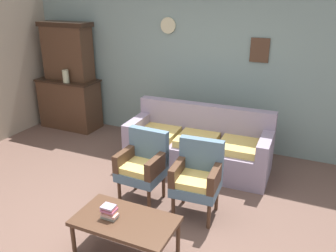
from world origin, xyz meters
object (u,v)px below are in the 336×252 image
Objects in this scene: floral_couch at (199,146)px; armchair_by_doorway at (143,163)px; side_cabinet at (70,103)px; coffee_table at (125,223)px; vase_on_cabinet at (66,76)px; book_stack_on_table at (109,212)px; armchair_near_cabinet at (197,176)px.

floral_couch is 2.35× the size of armchair_by_doorway.
coffee_table is (2.79, -2.64, -0.09)m from side_cabinet.
vase_on_cabinet is 0.11× the size of floral_couch.
book_stack_on_table is at bearing -45.41° from side_cabinet.
armchair_near_cabinet is at bearing 61.09° from book_stack_on_table.
coffee_table is at bearing -90.36° from floral_couch.
vase_on_cabinet reaches higher than side_cabinet.
coffee_table is (2.66, -2.45, -0.67)m from vase_on_cabinet.
vase_on_cabinet is 2.82m from armchair_by_doorway.
vase_on_cabinet is 0.25× the size of armchair_near_cabinet.
floral_couch is at bearing -7.87° from vase_on_cabinet.
vase_on_cabinet is 3.45m from armchair_near_cabinet.
side_cabinet reaches higher than book_stack_on_table.
armchair_near_cabinet is at bearing 67.62° from coffee_table.
floral_couch is at bearing 89.64° from coffee_table.
vase_on_cabinet is at bearing 135.24° from book_stack_on_table.
floral_couch is 2.35× the size of armchair_near_cabinet.
side_cabinet is 1.16× the size of coffee_table.
armchair_by_doorway reaches higher than coffee_table.
floral_couch is 2.11× the size of coffee_table.
armchair_by_doorway is 1.02m from book_stack_on_table.
armchair_by_doorway is 0.90× the size of coffee_table.
floral_couch is 12.94× the size of book_stack_on_table.
book_stack_on_table reaches higher than coffee_table.
vase_on_cabinet reaches higher than book_stack_on_table.
side_cabinet reaches higher than armchair_near_cabinet.
armchair_by_doorway is at bearing -33.97° from side_cabinet.
coffee_table is (-0.40, -0.96, -0.12)m from armchair_near_cabinet.
armchair_by_doorway and armchair_near_cabinet have the same top height.
floral_couch is at bearing -11.17° from side_cabinet.
armchair_by_doorway is (-0.33, -1.11, 0.17)m from floral_couch.
armchair_by_doorway is at bearing 108.19° from coffee_table.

